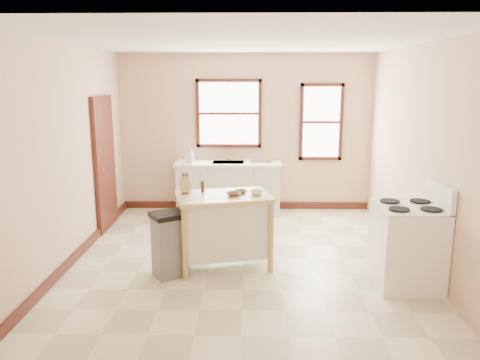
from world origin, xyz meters
name	(u,v)px	position (x,y,z in m)	size (l,w,h in m)	color
floor	(244,258)	(0.00, 0.00, 0.00)	(5.00, 5.00, 0.00)	beige
ceiling	(244,41)	(0.00, 0.00, 2.80)	(5.00, 5.00, 0.00)	white
wall_back	(246,133)	(0.00, 2.50, 1.40)	(4.50, 0.04, 2.80)	beige
wall_left	(70,154)	(-2.25, 0.00, 1.40)	(0.04, 5.00, 2.80)	beige
wall_right	(421,156)	(2.25, 0.00, 1.40)	(0.04, 5.00, 2.80)	beige
window_main	(229,114)	(-0.30, 2.48, 1.75)	(1.17, 0.06, 1.22)	#3A150F
window_side	(321,122)	(1.35, 2.48, 1.60)	(0.77, 0.06, 1.37)	#3A150F
door_left	(105,163)	(-2.21, 1.30, 1.05)	(0.06, 0.90, 2.10)	#3A150F
baseboard_back	(245,205)	(0.00, 2.47, 0.06)	(4.50, 0.04, 0.12)	#3A150F
baseboard_left	(79,253)	(-2.22, 0.00, 0.06)	(0.04, 5.00, 0.12)	#3A150F
sink_counter	(228,187)	(-0.30, 2.20, 0.46)	(1.86, 0.62, 0.92)	silver
faucet	(229,154)	(-0.30, 2.38, 1.03)	(0.03, 0.03, 0.22)	silver
soap_bottle_a	(191,156)	(-0.94, 2.10, 1.04)	(0.10, 0.10, 0.25)	#B2B2B2
soap_bottle_b	(187,157)	(-1.01, 2.13, 1.02)	(0.09, 0.09, 0.20)	#B2B2B2
dish_rack	(261,160)	(0.27, 2.17, 0.97)	(0.38, 0.28, 0.09)	silver
kitchen_island	(224,231)	(-0.25, -0.27, 0.47)	(1.15, 0.73, 0.94)	#CFBE79
knife_block	(185,185)	(-0.74, -0.19, 1.04)	(0.10, 0.10, 0.20)	tan
pepper_grinder	(203,186)	(-0.52, -0.14, 1.02)	(0.04, 0.04, 0.15)	#461F13
bowl_a	(233,194)	(-0.13, -0.32, 0.96)	(0.17, 0.17, 0.04)	brown
bowl_b	(241,192)	(-0.04, -0.17, 0.96)	(0.15, 0.15, 0.04)	brown
bowl_c	(257,193)	(0.16, -0.26, 0.97)	(0.16, 0.16, 0.05)	silver
trash_bin	(170,244)	(-0.88, -0.58, 0.40)	(0.41, 0.34, 0.80)	#61615E
gas_stove	(408,234)	(1.89, -0.77, 0.61)	(0.76, 0.77, 1.21)	white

